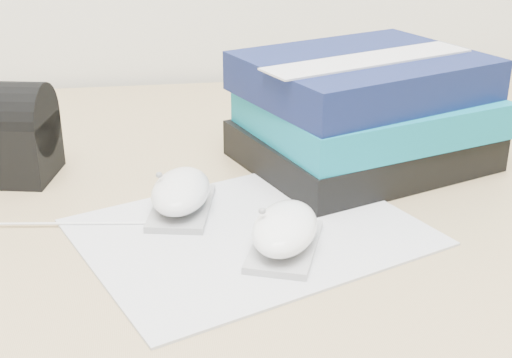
{
  "coord_description": "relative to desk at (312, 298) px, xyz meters",
  "views": [
    {
      "loc": [
        -0.21,
        0.78,
        1.07
      ],
      "look_at": [
        -0.11,
        1.46,
        0.77
      ],
      "focal_mm": 50.0,
      "sensor_mm": 36.0,
      "label": 1
    }
  ],
  "objects": [
    {
      "name": "desk",
      "position": [
        0.0,
        0.0,
        0.0
      ],
      "size": [
        1.6,
        0.8,
        0.73
      ],
      "color": "#A18559",
      "rests_on": "ground"
    },
    {
      "name": "mousepad",
      "position": [
        -0.12,
        -0.23,
        0.24
      ],
      "size": [
        0.4,
        0.36,
        0.0
      ],
      "primitive_type": "cube",
      "rotation": [
        0.0,
        0.0,
        0.39
      ],
      "color": "#9E9EA6",
      "rests_on": "desk"
    },
    {
      "name": "mouse_rear",
      "position": [
        -0.19,
        -0.17,
        0.26
      ],
      "size": [
        0.08,
        0.12,
        0.05
      ],
      "color": "gray",
      "rests_on": "mousepad"
    },
    {
      "name": "mouse_front",
      "position": [
        -0.09,
        -0.27,
        0.26
      ],
      "size": [
        0.09,
        0.12,
        0.05
      ],
      "color": "#A0A0A3",
      "rests_on": "mousepad"
    },
    {
      "name": "usb_cable",
      "position": [
        -0.3,
        -0.19,
        0.24
      ],
      "size": [
        0.19,
        0.03,
        0.0
      ],
      "primitive_type": "cylinder",
      "rotation": [
        0.0,
        1.57,
        -0.13
      ],
      "color": "white",
      "rests_on": "mousepad"
    },
    {
      "name": "book_stack",
      "position": [
        0.04,
        -0.06,
        0.3
      ],
      "size": [
        0.34,
        0.3,
        0.14
      ],
      "color": "black",
      "rests_on": "desk"
    }
  ]
}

